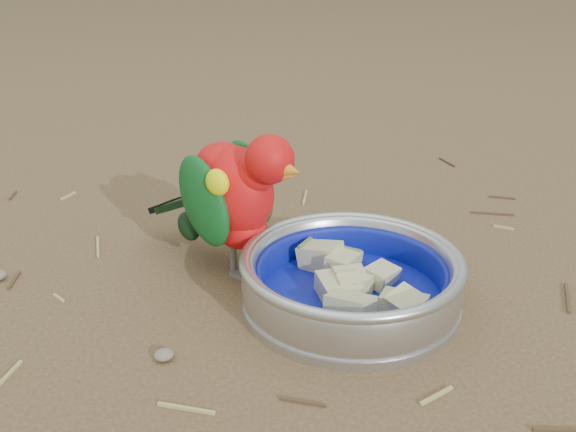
{
  "coord_description": "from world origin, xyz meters",
  "views": [
    {
      "loc": [
        -0.07,
        -0.57,
        0.37
      ],
      "look_at": [
        0.05,
        0.08,
        0.08
      ],
      "focal_mm": 40.0,
      "sensor_mm": 36.0,
      "label": 1
    }
  ],
  "objects": [
    {
      "name": "ground",
      "position": [
        0.0,
        0.0,
        0.0
      ],
      "size": [
        60.0,
        60.0,
        0.0
      ],
      "primitive_type": "plane",
      "color": "brown"
    },
    {
      "name": "food_bowl",
      "position": [
        0.11,
        0.01,
        0.01
      ],
      "size": [
        0.24,
        0.24,
        0.02
      ],
      "primitive_type": "cylinder",
      "color": "#B2B2BA",
      "rests_on": "ground"
    },
    {
      "name": "bowl_wall",
      "position": [
        0.11,
        0.01,
        0.04
      ],
      "size": [
        0.24,
        0.24,
        0.04
      ],
      "primitive_type": null,
      "color": "#B2B2BA",
      "rests_on": "food_bowl"
    },
    {
      "name": "fruit_wedges",
      "position": [
        0.11,
        0.01,
        0.03
      ],
      "size": [
        0.14,
        0.14,
        0.03
      ],
      "primitive_type": null,
      "color": "#C1BA8A",
      "rests_on": "food_bowl"
    },
    {
      "name": "lory_parrot",
      "position": [
        -0.0,
        0.11,
        0.09
      ],
      "size": [
        0.21,
        0.23,
        0.17
      ],
      "primitive_type": null,
      "rotation": [
        0.0,
        0.0,
        -2.44
      ],
      "color": "red",
      "rests_on": "ground"
    },
    {
      "name": "ground_debris",
      "position": [
        -0.03,
        0.07,
        0.0
      ],
      "size": [
        0.9,
        0.8,
        0.01
      ],
      "primitive_type": null,
      "color": "tan",
      "rests_on": "ground"
    }
  ]
}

